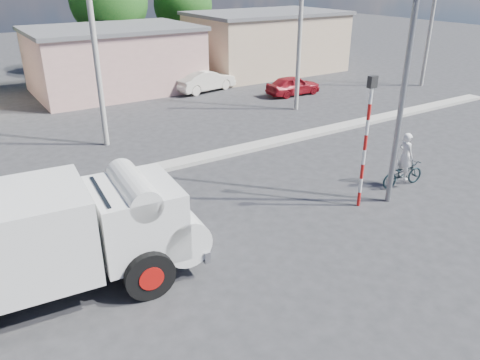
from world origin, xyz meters
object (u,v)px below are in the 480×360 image
bicycle (403,174)px  car_cream (205,80)px  car_red (293,85)px  traffic_pole (367,132)px  cyclist (404,164)px  streetlight (405,54)px  truck (59,236)px

bicycle → car_cream: size_ratio=0.43×
car_cream → car_red: size_ratio=1.18×
car_cream → traffic_pole: bearing=157.4°
cyclist → car_cream: cyclist is taller
bicycle → car_red: size_ratio=0.51×
traffic_pole → bicycle: bearing=6.6°
car_red → streetlight: (-6.84, -13.56, 4.35)m
traffic_pole → truck: bearing=176.3°
cyclist → bicycle: bearing=0.0°
bicycle → traffic_pole: bearing=103.1°
truck → car_red: bearing=41.2°
truck → cyclist: 11.92m
car_cream → car_red: (4.22, -3.92, -0.09)m
truck → car_cream: size_ratio=1.65×
truck → streetlight: size_ratio=0.77×
cyclist → streetlight: (-1.55, -0.59, 4.10)m
cyclist → traffic_pole: bearing=103.1°
cyclist → car_red: 14.01m
bicycle → cyclist: (0.00, 0.00, 0.39)m
car_red → streetlight: 15.80m
car_cream → traffic_pole: 17.64m
truck → cyclist: size_ratio=4.01×
traffic_pole → car_cream: bearing=78.3°
cyclist → traffic_pole: size_ratio=0.40×
bicycle → traffic_pole: (-2.49, -0.29, 2.12)m
car_cream → streetlight: streetlight is taller
truck → car_cream: bearing=56.8°
bicycle → cyclist: bearing=0.0°
bicycle → streetlight: streetlight is taller
car_red → traffic_pole: (-7.78, -13.26, 1.98)m
bicycle → car_cream: bearing=2.8°
bicycle → car_cream: 16.92m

